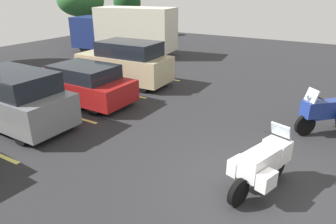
# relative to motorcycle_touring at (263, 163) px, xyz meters

# --- Properties ---
(ground) EXTENTS (44.00, 44.00, 0.10)m
(ground) POSITION_rel_motorcycle_touring_xyz_m (-0.05, -0.08, -0.72)
(ground) COLOR #262628
(motorcycle_touring) EXTENTS (2.00, 1.14, 1.43)m
(motorcycle_touring) POSITION_rel_motorcycle_touring_xyz_m (0.00, 0.00, 0.00)
(motorcycle_touring) COLOR black
(motorcycle_touring) RESTS_ON ground
(motorcycle_second) EXTENTS (1.62, 1.61, 1.48)m
(motorcycle_second) POSITION_rel_motorcycle_touring_xyz_m (3.87, -0.90, 0.01)
(motorcycle_second) COLOR black
(motorcycle_second) RESTS_ON ground
(parking_stripes) EXTENTS (14.66, 4.62, 0.01)m
(parking_stripes) POSITION_rel_motorcycle_touring_xyz_m (-0.66, 7.96, -0.67)
(parking_stripes) COLOR #EAE066
(parking_stripes) RESTS_ON ground
(car_grey) EXTENTS (1.88, 4.45, 1.82)m
(car_grey) POSITION_rel_motorcycle_touring_xyz_m (-0.59, 7.89, 0.22)
(car_grey) COLOR slate
(car_grey) RESTS_ON ground
(car_red) EXTENTS (1.88, 4.75, 1.49)m
(car_red) POSITION_rel_motorcycle_touring_xyz_m (2.14, 7.74, 0.05)
(car_red) COLOR maroon
(car_red) RESTS_ON ground
(car_champagne) EXTENTS (2.00, 4.42, 1.98)m
(car_champagne) POSITION_rel_motorcycle_touring_xyz_m (4.99, 7.65, 0.30)
(car_champagne) COLOR #C1B289
(car_champagne) RESTS_ON ground
(box_truck) EXTENTS (3.27, 7.26, 3.05)m
(box_truck) POSITION_rel_motorcycle_touring_xyz_m (10.50, 11.91, 0.93)
(box_truck) COLOR navy
(box_truck) RESTS_ON ground
(tree_far_right) EXTENTS (3.78, 3.78, 4.51)m
(tree_far_right) POSITION_rel_motorcycle_touring_xyz_m (13.16, 18.51, 2.56)
(tree_far_right) COLOR #4C3823
(tree_far_right) RESTS_ON ground
(tree_center) EXTENTS (2.50, 2.50, 4.52)m
(tree_center) POSITION_rel_motorcycle_touring_xyz_m (17.81, 17.34, 2.29)
(tree_center) COLOR #4C3823
(tree_center) RESTS_ON ground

